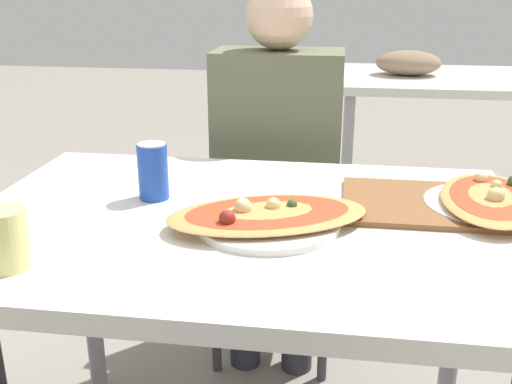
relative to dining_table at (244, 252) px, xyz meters
The scene contains 9 objects.
dining_table is the anchor object (origin of this frame).
chair_far_seated 0.75m from the dining_table, 90.37° to the left, with size 0.40×0.40×0.89m.
person_seated 0.62m from the dining_table, 90.44° to the left, with size 0.38×0.24×1.20m.
pizza_main 0.12m from the dining_table, 35.27° to the right, with size 0.45×0.34×0.06m.
soda_can 0.27m from the dining_table, 159.13° to the left, with size 0.07×0.07×0.12m.
drink_glass 0.47m from the dining_table, 142.18° to the right, with size 0.08×0.08×0.10m.
serving_tray 0.45m from the dining_table, 15.72° to the left, with size 0.44×0.27×0.01m.
pizza_second 0.53m from the dining_table, 13.24° to the left, with size 0.27×0.37×0.06m.
background_table 2.09m from the dining_table, 70.88° to the left, with size 1.10×0.80×0.87m.
Camera 1 is at (0.19, -1.12, 1.21)m, focal length 42.00 mm.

